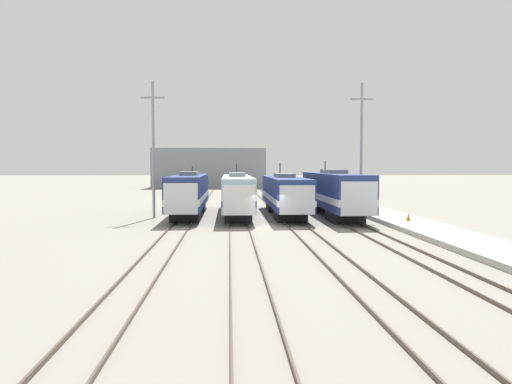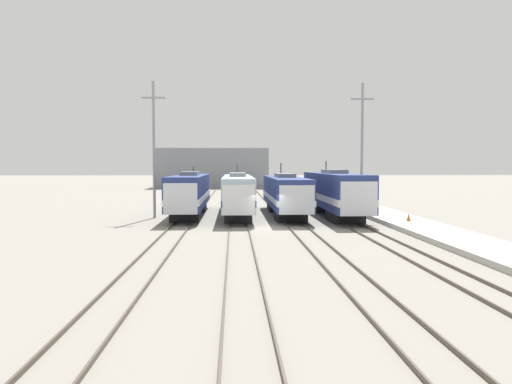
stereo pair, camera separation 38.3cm
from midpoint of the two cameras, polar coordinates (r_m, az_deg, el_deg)
name	(u,v)px [view 2 (the right image)]	position (r m, az deg, el deg)	size (l,w,h in m)	color
ground_plane	(268,227)	(38.52, 1.66, -4.06)	(400.00, 400.00, 0.00)	gray
rail_pair_far_left	(180,227)	(38.61, -8.45, -3.96)	(1.51, 120.00, 0.15)	#4C4238
rail_pair_center_left	(239,227)	(38.42, -1.71, -3.96)	(1.51, 120.00, 0.15)	#4C4238
rail_pair_center_right	(297,226)	(38.75, 5.01, -3.91)	(1.51, 120.00, 0.15)	#4C4238
rail_pair_far_right	(355,226)	(39.60, 11.52, -3.81)	(1.51, 120.00, 0.15)	#4C4238
locomotive_far_left	(190,193)	(47.43, -7.35, -0.12)	(2.92, 17.80, 4.66)	black
locomotive_center_left	(238,193)	(47.32, -1.88, -0.17)	(2.75, 19.69, 4.95)	#232326
locomotive_center_right	(285,194)	(47.25, 3.61, -0.22)	(3.04, 18.35, 5.01)	black
locomotive_far_right	(335,193)	(46.86, 9.26, -0.06)	(3.09, 18.72, 5.22)	black
catenary_tower_left	(154,147)	(45.96, -11.37, 5.11)	(2.12, 0.25, 12.30)	gray
catenary_tower_right	(362,147)	(46.98, 12.26, 5.05)	(2.12, 0.25, 12.30)	gray
platform	(413,224)	(40.93, 17.71, -3.53)	(4.00, 120.00, 0.36)	#A8A59E
traffic_cone	(409,217)	(41.49, 17.29, -2.76)	(0.33, 0.33, 0.61)	orange
depot_building	(213,168)	(110.32, -4.85, 2.74)	(23.60, 15.79, 8.31)	gray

